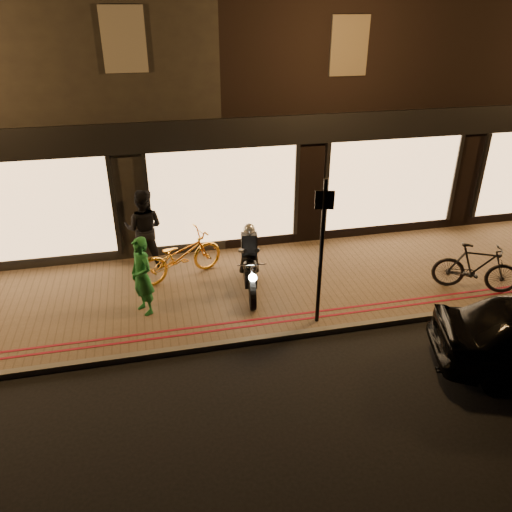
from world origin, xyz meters
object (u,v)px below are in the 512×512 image
at_px(sign_post, 322,246).
at_px(person_green, 142,276).
at_px(bicycle_gold, 180,256).
at_px(motorcycle, 250,267).

bearing_deg(sign_post, person_green, 161.65).
bearing_deg(sign_post, bicycle_gold, 135.94).
bearing_deg(motorcycle, bicycle_gold, 153.09).
height_order(sign_post, person_green, sign_post).
bearing_deg(bicycle_gold, person_green, 125.05).
distance_m(sign_post, person_green, 3.65).
bearing_deg(person_green, sign_post, 40.44).
distance_m(motorcycle, person_green, 2.33).
height_order(motorcycle, person_green, person_green).
xyz_separation_m(motorcycle, sign_post, (1.08, -1.44, 1.06)).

